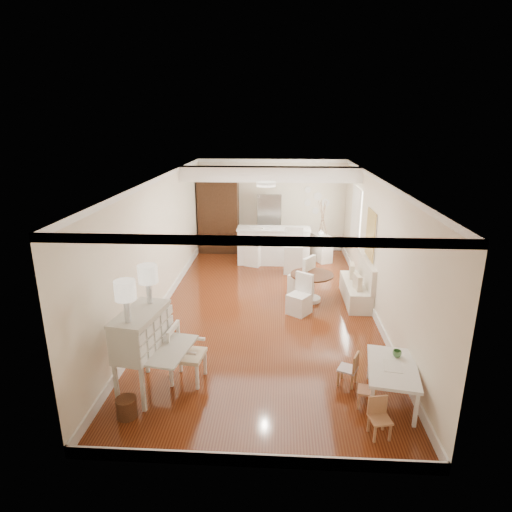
# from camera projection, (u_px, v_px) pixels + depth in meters

# --- Properties ---
(room) EXTENTS (9.00, 9.04, 2.82)m
(room) POSITION_uv_depth(u_px,v_px,m) (269.00, 215.00, 9.00)
(room) COLOR maroon
(room) RESTS_ON ground
(secretary_bureau) EXTENTS (1.17, 1.18, 1.29)m
(secretary_bureau) POSITION_uv_depth(u_px,v_px,m) (143.00, 352.00, 6.26)
(secretary_bureau) COLOR beige
(secretary_bureau) RESTS_ON ground
(gustavian_armchair) EXTENTS (0.58, 0.58, 0.91)m
(gustavian_armchair) POSITION_uv_depth(u_px,v_px,m) (188.00, 354.00, 6.56)
(gustavian_armchair) COLOR white
(gustavian_armchair) RESTS_ON ground
(wicker_basket) EXTENTS (0.33, 0.33, 0.28)m
(wicker_basket) POSITION_uv_depth(u_px,v_px,m) (127.00, 408.00, 5.83)
(wicker_basket) COLOR #552F1A
(wicker_basket) RESTS_ON ground
(kids_table) EXTENTS (0.86, 1.23, 0.56)m
(kids_table) POSITION_uv_depth(u_px,v_px,m) (391.00, 383.00, 6.13)
(kids_table) COLOR white
(kids_table) RESTS_ON ground
(kids_chair_a) EXTENTS (0.31, 0.31, 0.53)m
(kids_chair_a) POSITION_uv_depth(u_px,v_px,m) (367.00, 390.00, 6.00)
(kids_chair_a) COLOR #B77953
(kids_chair_a) RESTS_ON ground
(kids_chair_b) EXTENTS (0.36, 0.36, 0.56)m
(kids_chair_b) POSITION_uv_depth(u_px,v_px,m) (348.00, 368.00, 6.51)
(kids_chair_b) COLOR tan
(kids_chair_b) RESTS_ON ground
(kids_chair_c) EXTENTS (0.30, 0.30, 0.53)m
(kids_chair_c) POSITION_uv_depth(u_px,v_px,m) (380.00, 419.00, 5.43)
(kids_chair_c) COLOR #B47A52
(kids_chair_c) RESTS_ON ground
(banquette) EXTENTS (0.52, 1.60, 0.98)m
(banquette) POSITION_uv_depth(u_px,v_px,m) (356.00, 280.00, 9.51)
(banquette) COLOR silver
(banquette) RESTS_ON ground
(dining_table) EXTENTS (0.96, 0.96, 0.65)m
(dining_table) POSITION_uv_depth(u_px,v_px,m) (311.00, 288.00, 9.55)
(dining_table) COLOR #462516
(dining_table) RESTS_ON ground
(slip_chair_near) EXTENTS (0.58, 0.58, 0.85)m
(slip_chair_near) POSITION_uv_depth(u_px,v_px,m) (299.00, 295.00, 8.90)
(slip_chair_near) COLOR white
(slip_chair_near) RESTS_ON ground
(slip_chair_far) EXTENTS (0.64, 0.64, 0.95)m
(slip_chair_far) POSITION_uv_depth(u_px,v_px,m) (301.00, 275.00, 9.90)
(slip_chair_far) COLOR white
(slip_chair_far) RESTS_ON ground
(breakfast_counter) EXTENTS (2.05, 0.65, 1.03)m
(breakfast_counter) POSITION_uv_depth(u_px,v_px,m) (274.00, 246.00, 12.08)
(breakfast_counter) COLOR white
(breakfast_counter) RESTS_ON ground
(bar_stool_left) EXTENTS (0.54, 0.54, 1.06)m
(bar_stool_left) POSITION_uv_depth(u_px,v_px,m) (254.00, 247.00, 11.91)
(bar_stool_left) COLOR white
(bar_stool_left) RESTS_ON ground
(bar_stool_right) EXTENTS (0.51, 0.51, 1.20)m
(bar_stool_right) POSITION_uv_depth(u_px,v_px,m) (294.00, 251.00, 11.30)
(bar_stool_right) COLOR silver
(bar_stool_right) RESTS_ON ground
(pantry_cabinet) EXTENTS (1.20, 0.60, 2.30)m
(pantry_cabinet) POSITION_uv_depth(u_px,v_px,m) (219.00, 215.00, 13.01)
(pantry_cabinet) COLOR #381E11
(pantry_cabinet) RESTS_ON ground
(fridge) EXTENTS (0.75, 0.65, 1.80)m
(fridge) POSITION_uv_depth(u_px,v_px,m) (281.00, 224.00, 12.95)
(fridge) COLOR silver
(fridge) RESTS_ON ground
(sideboard) EXTENTS (0.62, 0.87, 0.76)m
(sideboard) POSITION_uv_depth(u_px,v_px,m) (321.00, 248.00, 12.38)
(sideboard) COLOR beige
(sideboard) RESTS_ON ground
(pencil_cup) EXTENTS (0.13, 0.13, 0.10)m
(pencil_cup) POSITION_uv_depth(u_px,v_px,m) (397.00, 354.00, 6.27)
(pencil_cup) COLOR #548B51
(pencil_cup) RESTS_ON kids_table
(branch_vase) EXTENTS (0.20, 0.20, 0.18)m
(branch_vase) POSITION_uv_depth(u_px,v_px,m) (321.00, 232.00, 12.20)
(branch_vase) COLOR white
(branch_vase) RESTS_ON sideboard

